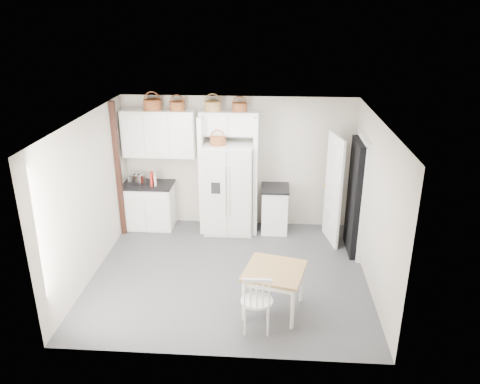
{
  "coord_description": "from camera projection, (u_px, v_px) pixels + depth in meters",
  "views": [
    {
      "loc": [
        0.65,
        -6.74,
        4.15
      ],
      "look_at": [
        0.15,
        0.4,
        1.31
      ],
      "focal_mm": 35.0,
      "sensor_mm": 36.0,
      "label": 1
    }
  ],
  "objects": [
    {
      "name": "doorway_void",
      "position": [
        356.0,
        197.0,
        8.23
      ],
      "size": [
        0.18,
        0.85,
        2.05
      ],
      "primitive_type": "cube",
      "color": "black",
      "rests_on": "floor"
    },
    {
      "name": "counter_left",
      "position": [
        148.0,
        185.0,
        9.18
      ],
      "size": [
        0.99,
        0.64,
        0.04
      ],
      "primitive_type": "cube",
      "color": "black",
      "rests_on": "base_cab_left"
    },
    {
      "name": "counter_right",
      "position": [
        275.0,
        188.0,
        9.02
      ],
      "size": [
        0.54,
        0.63,
        0.04
      ],
      "primitive_type": "cube",
      "color": "black",
      "rests_on": "base_cab_right"
    },
    {
      "name": "fridge_panel_left",
      "position": [
        203.0,
        174.0,
        9.02
      ],
      "size": [
        0.08,
        0.6,
        2.3
      ],
      "primitive_type": "cube",
      "color": "white",
      "rests_on": "floor"
    },
    {
      "name": "bridge_cabinet",
      "position": [
        229.0,
        123.0,
        8.74
      ],
      "size": [
        1.12,
        0.34,
        0.45
      ],
      "primitive_type": "cube",
      "color": "white",
      "rests_on": "wall_back"
    },
    {
      "name": "base_cab_left",
      "position": [
        150.0,
        206.0,
        9.35
      ],
      "size": [
        0.95,
        0.6,
        0.88
      ],
      "primitive_type": "cube",
      "color": "white",
      "rests_on": "floor"
    },
    {
      "name": "base_cab_right",
      "position": [
        275.0,
        210.0,
        9.19
      ],
      "size": [
        0.5,
        0.6,
        0.87
      ],
      "primitive_type": "cube",
      "color": "white",
      "rests_on": "floor"
    },
    {
      "name": "basket_fridge_a",
      "position": [
        218.0,
        141.0,
        8.61
      ],
      "size": [
        0.29,
        0.29,
        0.15
      ],
      "primitive_type": "cylinder",
      "color": "brown",
      "rests_on": "refrigerator"
    },
    {
      "name": "wall_left",
      "position": [
        89.0,
        198.0,
        7.49
      ],
      "size": [
        0.0,
        4.0,
        4.0
      ],
      "primitive_type": "plane",
      "rotation": [
        1.57,
        0.0,
        1.57
      ],
      "color": "beige",
      "rests_on": "floor"
    },
    {
      "name": "refrigerator",
      "position": [
        229.0,
        188.0,
        9.04
      ],
      "size": [
        0.92,
        0.74,
        1.78
      ],
      "primitive_type": "cube",
      "color": "silver",
      "rests_on": "floor"
    },
    {
      "name": "floor",
      "position": [
        229.0,
        273.0,
        7.82
      ],
      "size": [
        4.5,
        4.5,
        0.0
      ],
      "primitive_type": "plane",
      "color": "#3B3B3D",
      "rests_on": "ground"
    },
    {
      "name": "dining_table",
      "position": [
        274.0,
        290.0,
        6.76
      ],
      "size": [
        0.98,
        0.98,
        0.68
      ],
      "primitive_type": "cube",
      "rotation": [
        0.0,
        0.0,
        -0.24
      ],
      "color": "#986636",
      "rests_on": "floor"
    },
    {
      "name": "wall_back",
      "position": [
        238.0,
        162.0,
        9.2
      ],
      "size": [
        4.5,
        0.0,
        4.5
      ],
      "primitive_type": "plane",
      "rotation": [
        1.57,
        0.0,
        0.0
      ],
      "color": "beige",
      "rests_on": "floor"
    },
    {
      "name": "fridge_panel_right",
      "position": [
        256.0,
        175.0,
        8.95
      ],
      "size": [
        0.08,
        0.6,
        2.3
      ],
      "primitive_type": "cube",
      "color": "white",
      "rests_on": "floor"
    },
    {
      "name": "trim_post",
      "position": [
        118.0,
        171.0,
        8.74
      ],
      "size": [
        0.09,
        0.09,
        2.6
      ],
      "primitive_type": "cube",
      "color": "black",
      "rests_on": "floor"
    },
    {
      "name": "cookbook_red",
      "position": [
        152.0,
        179.0,
        9.04
      ],
      "size": [
        0.06,
        0.18,
        0.26
      ],
      "primitive_type": "cube",
      "rotation": [
        0.0,
        0.0,
        0.1
      ],
      "color": "#B21F17",
      "rests_on": "counter_left"
    },
    {
      "name": "wall_right",
      "position": [
        374.0,
        206.0,
        7.2
      ],
      "size": [
        0.0,
        4.0,
        4.0
      ],
      "primitive_type": "plane",
      "rotation": [
        1.57,
        0.0,
        -1.57
      ],
      "color": "beige",
      "rests_on": "floor"
    },
    {
      "name": "door_slab",
      "position": [
        333.0,
        190.0,
        8.57
      ],
      "size": [
        0.21,
        0.79,
        2.05
      ],
      "primitive_type": "cube",
      "rotation": [
        0.0,
        0.0,
        -1.36
      ],
      "color": "white",
      "rests_on": "floor"
    },
    {
      "name": "basket_bridge_a",
      "position": [
        213.0,
        106.0,
        8.65
      ],
      "size": [
        0.32,
        0.32,
        0.18
      ],
      "primitive_type": "cylinder",
      "color": "olive",
      "rests_on": "bridge_cabinet"
    },
    {
      "name": "basket_upper_b",
      "position": [
        152.0,
        105.0,
        8.72
      ],
      "size": [
        0.33,
        0.33,
        0.2
      ],
      "primitive_type": "cylinder",
      "color": "brown",
      "rests_on": "upper_cabinet"
    },
    {
      "name": "windsor_chair",
      "position": [
        257.0,
        301.0,
        6.32
      ],
      "size": [
        0.45,
        0.41,
        0.9
      ],
      "primitive_type": "cube",
      "rotation": [
        0.0,
        0.0,
        0.02
      ],
      "color": "white",
      "rests_on": "floor"
    },
    {
      "name": "cookbook_cream",
      "position": [
        155.0,
        180.0,
        9.05
      ],
      "size": [
        0.05,
        0.15,
        0.21
      ],
      "primitive_type": "cube",
      "rotation": [
        0.0,
        0.0,
        0.13
      ],
      "color": "beige",
      "rests_on": "counter_left"
    },
    {
      "name": "basket_bridge_b",
      "position": [
        240.0,
        107.0,
        8.62
      ],
      "size": [
        0.27,
        0.27,
        0.16
      ],
      "primitive_type": "cylinder",
      "color": "brown",
      "rests_on": "bridge_cabinet"
    },
    {
      "name": "upper_cabinet",
      "position": [
        159.0,
        133.0,
        8.91
      ],
      "size": [
        1.4,
        0.34,
        0.9
      ],
      "primitive_type": "cube",
      "color": "white",
      "rests_on": "wall_back"
    },
    {
      "name": "basket_upper_c",
      "position": [
        177.0,
        106.0,
        8.69
      ],
      "size": [
        0.29,
        0.29,
        0.17
      ],
      "primitive_type": "cylinder",
      "color": "brown",
      "rests_on": "upper_cabinet"
    },
    {
      "name": "ceiling",
      "position": [
        228.0,
        120.0,
        6.86
      ],
      "size": [
        4.5,
        4.5,
        0.0
      ],
      "primitive_type": "plane",
      "color": "white",
      "rests_on": "wall_back"
    },
    {
      "name": "toaster",
      "position": [
        137.0,
        179.0,
        9.1
      ],
      "size": [
        0.33,
        0.25,
        0.2
      ],
      "primitive_type": "cube",
      "rotation": [
        0.0,
        0.0,
        -0.3
      ],
      "color": "silver",
      "rests_on": "counter_left"
    }
  ]
}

